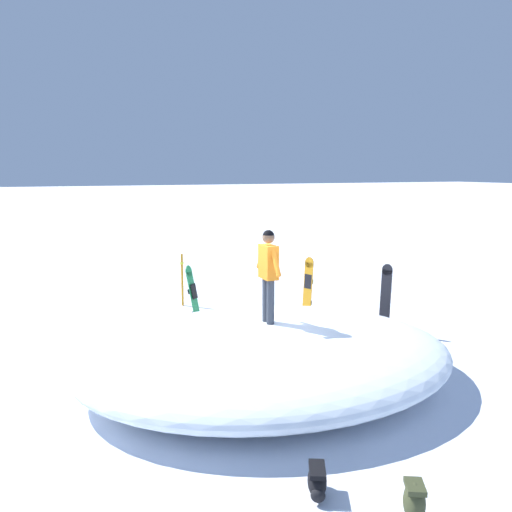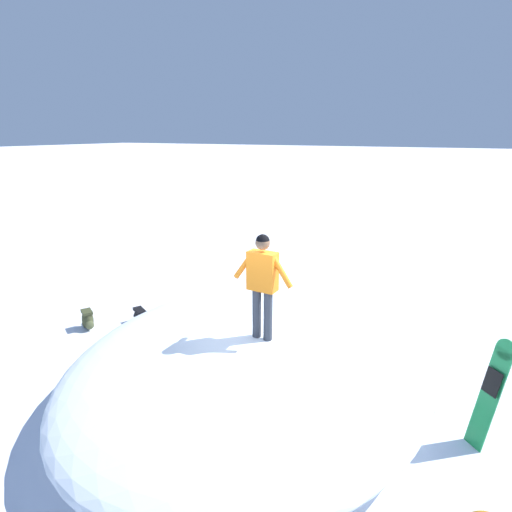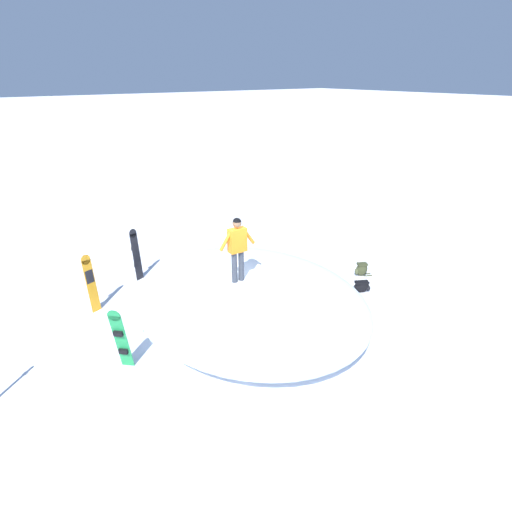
{
  "view_description": "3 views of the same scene",
  "coord_description": "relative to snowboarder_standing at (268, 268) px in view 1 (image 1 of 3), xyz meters",
  "views": [
    {
      "loc": [
        -4.06,
        -8.64,
        3.78
      ],
      "look_at": [
        -0.16,
        0.16,
        2.25
      ],
      "focal_mm": 38.59,
      "sensor_mm": 36.0,
      "label": 1
    },
    {
      "loc": [
        5.31,
        2.71,
        4.16
      ],
      "look_at": [
        -0.4,
        -0.26,
        2.21
      ],
      "focal_mm": 28.93,
      "sensor_mm": 36.0,
      "label": 2
    },
    {
      "loc": [
        -7.86,
        5.3,
        5.91
      ],
      "look_at": [
        -0.15,
        -0.33,
        1.68
      ],
      "focal_mm": 29.24,
      "sensor_mm": 36.0,
      "label": 3
    }
  ],
  "objects": [
    {
      "name": "snowboard_tertiary_upright",
      "position": [
        2.5,
        2.99,
        -1.19
      ],
      "size": [
        0.23,
        0.3,
        1.62
      ],
      "color": "orange",
      "rests_on": "ground"
    },
    {
      "name": "snowboarder_standing",
      "position": [
        0.0,
        0.0,
        0.0
      ],
      "size": [
        0.24,
        1.02,
        1.69
      ],
      "color": "#333842",
      "rests_on": "snow_mound"
    },
    {
      "name": "snowboard_secondary_upright",
      "position": [
        -0.4,
        3.23,
        -1.22
      ],
      "size": [
        0.43,
        0.43,
        1.58
      ],
      "color": "#1E8C47",
      "rests_on": "ground"
    },
    {
      "name": "snowboard_primary_upright",
      "position": [
        3.61,
        1.32,
        -1.19
      ],
      "size": [
        0.22,
        0.29,
        1.64
      ],
      "color": "black",
      "rests_on": "ground"
    },
    {
      "name": "backpack_far",
      "position": [
        -0.33,
        -4.43,
        -1.81
      ],
      "size": [
        0.42,
        0.56,
        0.44
      ],
      "color": "#383D23",
      "rests_on": "ground"
    },
    {
      "name": "trail_marker_pole",
      "position": [
        0.08,
        5.79,
        -1.26
      ],
      "size": [
        0.1,
        0.1,
        1.46
      ],
      "color": "orange",
      "rests_on": "ground"
    },
    {
      "name": "ground",
      "position": [
        -0.05,
        -0.09,
        -2.03
      ],
      "size": [
        240.0,
        240.0,
        0.0
      ],
      "primitive_type": "plane",
      "color": "white"
    },
    {
      "name": "snow_mound",
      "position": [
        -0.14,
        -0.22,
        -1.52
      ],
      "size": [
        6.84,
        5.7,
        1.03
      ],
      "primitive_type": "ellipsoid",
      "rotation": [
        0.0,
        0.0,
        3.13
      ],
      "color": "white",
      "rests_on": "ground"
    },
    {
      "name": "backpack_near",
      "position": [
        -1.06,
        -3.61,
        -1.85
      ],
      "size": [
        0.47,
        0.69,
        0.35
      ],
      "color": "black",
      "rests_on": "ground"
    }
  ]
}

